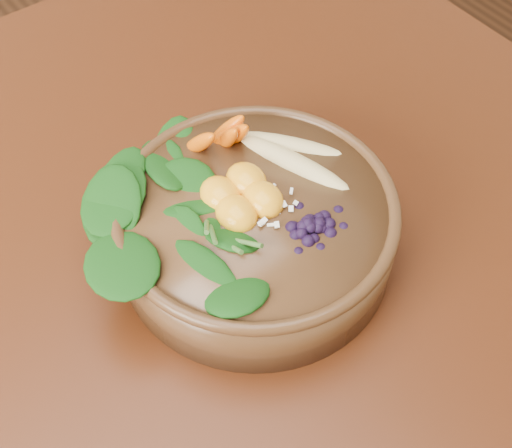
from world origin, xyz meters
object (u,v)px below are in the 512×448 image
object	(u,v)px
kale_heap	(179,199)
mandarin_cluster	(241,188)
banana_halves	(292,143)
carrot_cluster	(215,119)
stoneware_bowl	(256,230)
blueberry_pile	(312,215)

from	to	relation	value
kale_heap	mandarin_cluster	world-z (taller)	kale_heap
banana_halves	mandarin_cluster	size ratio (longest dim) A/B	1.78
banana_halves	carrot_cluster	bearing A→B (deg)	113.06
mandarin_cluster	stoneware_bowl	bearing A→B (deg)	-72.70
kale_heap	blueberry_pile	size ratio (longest dim) A/B	1.42
mandarin_cluster	kale_heap	bearing A→B (deg)	161.86
carrot_cluster	blueberry_pile	xyz separation A→B (m)	(0.01, -0.15, -0.02)
stoneware_bowl	mandarin_cluster	bearing A→B (deg)	107.30
stoneware_bowl	kale_heap	size ratio (longest dim) A/B	1.53
banana_halves	blueberry_pile	world-z (taller)	blueberry_pile
carrot_cluster	mandarin_cluster	xyz separation A→B (m)	(-0.02, -0.07, -0.02)
mandarin_cluster	blueberry_pile	xyz separation A→B (m)	(0.03, -0.07, 0.00)
blueberry_pile	mandarin_cluster	bearing A→B (deg)	114.38
carrot_cluster	blueberry_pile	size ratio (longest dim) A/B	0.60
stoneware_bowl	carrot_cluster	bearing A→B (deg)	79.95
stoneware_bowl	blueberry_pile	xyz separation A→B (m)	(0.03, -0.05, 0.06)
kale_heap	mandarin_cluster	distance (m)	0.06
stoneware_bowl	blueberry_pile	world-z (taller)	blueberry_pile
stoneware_bowl	banana_halves	xyz separation A→B (m)	(0.07, 0.04, 0.05)
stoneware_bowl	carrot_cluster	xyz separation A→B (m)	(0.02, 0.09, 0.08)
kale_heap	banana_halves	world-z (taller)	kale_heap
carrot_cluster	blueberry_pile	bearing A→B (deg)	-109.55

